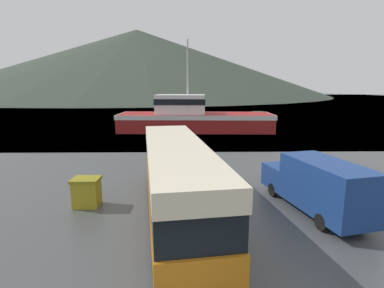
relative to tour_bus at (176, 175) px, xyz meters
The scene contains 7 objects.
water_surface 132.99m from the tour_bus, 89.77° to the left, with size 240.00×240.00×0.00m, color #475B6B.
hill_backdrop 180.19m from the tour_bus, 99.40° to the left, with size 221.68×221.68×38.95m, color #333D33.
tour_bus is the anchor object (origin of this frame).
delivery_van 6.39m from the tour_bus, ahead, with size 3.28×6.64×2.54m.
fishing_boat 25.91m from the tour_bus, 87.28° to the left, with size 19.79×6.77×11.42m.
storage_bin 4.65m from the tour_bus, 166.52° to the left, with size 1.30×1.06×1.41m.
small_boat 44.40m from the tour_bus, 71.20° to the left, with size 2.36×6.55×0.91m.
Camera 1 is at (-0.09, -4.50, 5.75)m, focal length 28.00 mm.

